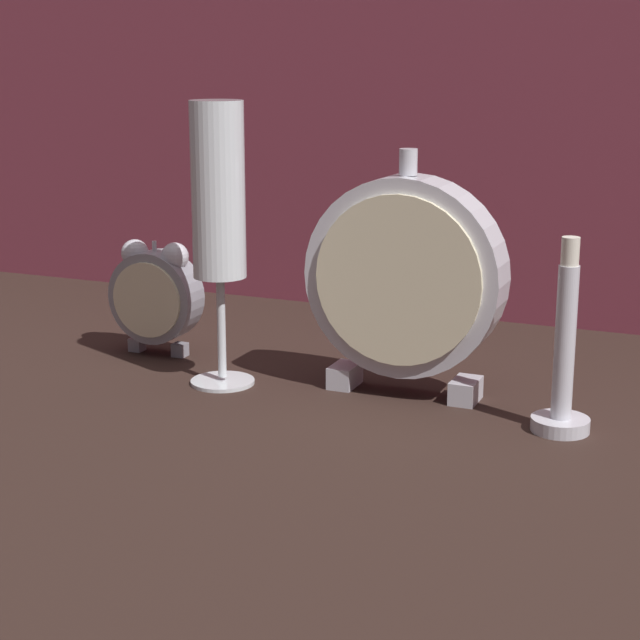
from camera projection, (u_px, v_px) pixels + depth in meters
name	position (u px, v px, depth m)	size (l,w,h in m)	color
ground_plane	(280.00, 403.00, 0.83)	(4.00, 4.00, 0.00)	black
alarm_clock_twin_bell	(156.00, 292.00, 0.95)	(0.08, 0.03, 0.10)	gray
mantel_clock_silver	(405.00, 278.00, 0.83)	(0.16, 0.04, 0.19)	silver
champagne_flute	(219.00, 210.00, 0.84)	(0.05, 0.05, 0.23)	silver
brass_candlestick	(563.00, 369.00, 0.76)	(0.04, 0.04, 0.14)	silver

